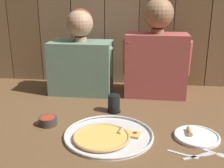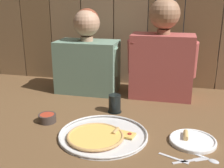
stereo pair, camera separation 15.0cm
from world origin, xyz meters
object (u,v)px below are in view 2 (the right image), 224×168
object	(u,v)px
pizza_tray	(101,135)
diner_right	(162,53)
drinking_glass	(115,104)
diner_left	(87,57)
dipping_bowl	(47,118)
dinner_plate	(192,140)

from	to	relation	value
pizza_tray	diner_right	xyz separation A→B (m)	(0.23, 0.62, 0.28)
drinking_glass	diner_left	xyz separation A→B (m)	(-0.26, 0.31, 0.19)
drinking_glass	dipping_bowl	bearing A→B (deg)	-146.40
dinner_plate	diner_right	distance (m)	0.66
diner_left	drinking_glass	bearing A→B (deg)	-50.56
pizza_tray	drinking_glass	distance (m)	0.30
pizza_tray	dinner_plate	world-z (taller)	dinner_plate
dinner_plate	drinking_glass	size ratio (longest dim) A/B	2.06
dipping_bowl	diner_right	distance (m)	0.80
pizza_tray	diner_left	distance (m)	0.71
diner_right	dinner_plate	bearing A→B (deg)	-72.03
pizza_tray	dipping_bowl	xyz separation A→B (m)	(-0.32, 0.09, 0.01)
pizza_tray	dipping_bowl	world-z (taller)	dipping_bowl
dinner_plate	drinking_glass	distance (m)	0.49
dinner_plate	drinking_glass	bearing A→B (deg)	148.63
dipping_bowl	dinner_plate	bearing A→B (deg)	-3.61
dinner_plate	diner_left	distance (m)	0.91
diner_left	diner_right	size ratio (longest dim) A/B	0.88
pizza_tray	diner_left	world-z (taller)	diner_left
dipping_bowl	diner_right	world-z (taller)	diner_right
drinking_glass	diner_right	distance (m)	0.46
pizza_tray	diner_right	distance (m)	0.72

